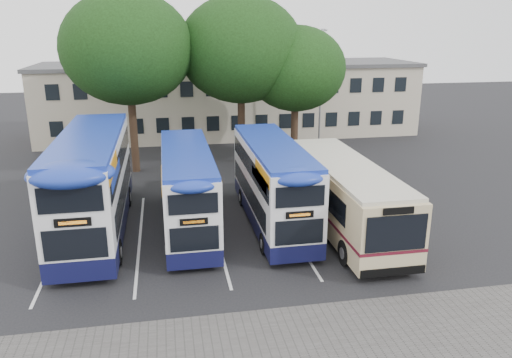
{
  "coord_description": "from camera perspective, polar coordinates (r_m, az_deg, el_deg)",
  "views": [
    {
      "loc": [
        -5.84,
        -16.73,
        9.42
      ],
      "look_at": [
        -1.81,
        5.0,
        2.52
      ],
      "focal_mm": 35.0,
      "sensor_mm": 36.0,
      "label": 1
    }
  ],
  "objects": [
    {
      "name": "bus_dd_right",
      "position": [
        23.94,
        1.91,
        -0.13
      ],
      "size": [
        2.36,
        9.75,
        4.06
      ],
      "color": "#0F1139",
      "rests_on": "ground"
    },
    {
      "name": "tree_right",
      "position": [
        34.56,
        4.57,
        12.43
      ],
      "size": [
        6.74,
        6.74,
        9.37
      ],
      "color": "black",
      "rests_on": "ground"
    },
    {
      "name": "bus_dd_mid",
      "position": [
        23.52,
        -7.85,
        -0.81
      ],
      "size": [
        2.28,
        9.39,
        3.91
      ],
      "color": "#0F1139",
      "rests_on": "ground"
    },
    {
      "name": "bus_dd_left",
      "position": [
        24.13,
        -18.13,
        -0.03
      ],
      "size": [
        2.72,
        11.2,
        4.67
      ],
      "color": "#0F1139",
      "rests_on": "ground"
    },
    {
      "name": "depot_building",
      "position": [
        44.55,
        -2.92,
        9.23
      ],
      "size": [
        32.4,
        8.4,
        6.2
      ],
      "color": "beige",
      "rests_on": "ground"
    },
    {
      "name": "tree_left",
      "position": [
        32.96,
        -14.48,
        14.25
      ],
      "size": [
        8.23,
        8.23,
        11.46
      ],
      "color": "black",
      "rests_on": "ground"
    },
    {
      "name": "bay_lines",
      "position": [
        23.77,
        -4.64,
        -6.04
      ],
      "size": [
        14.12,
        11.0,
        0.01
      ],
      "color": "silver",
      "rests_on": "ground"
    },
    {
      "name": "ground",
      "position": [
        20.07,
        7.84,
        -10.82
      ],
      "size": [
        120.0,
        120.0,
        0.0
      ],
      "primitive_type": "plane",
      "color": "black",
      "rests_on": "ground"
    },
    {
      "name": "bus_single",
      "position": [
        23.92,
        10.0,
        -1.41
      ],
      "size": [
        2.77,
        10.87,
        3.24
      ],
      "color": "#CEB889",
      "rests_on": "ground"
    },
    {
      "name": "lamp_post",
      "position": [
        38.81,
        7.45,
        10.79
      ],
      "size": [
        0.25,
        1.05,
        9.06
      ],
      "color": "gray",
      "rests_on": "ground"
    },
    {
      "name": "tree_mid",
      "position": [
        34.23,
        -1.76,
        14.57
      ],
      "size": [
        8.34,
        8.34,
        11.32
      ],
      "color": "black",
      "rests_on": "ground"
    }
  ]
}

